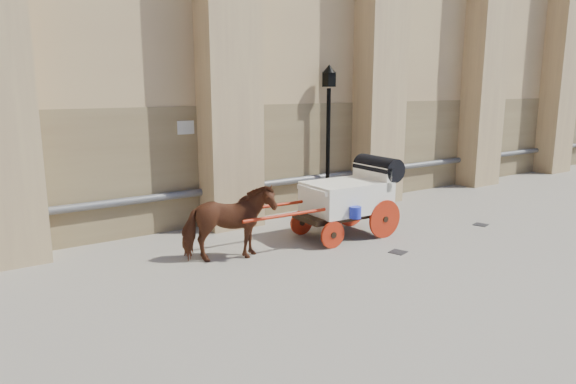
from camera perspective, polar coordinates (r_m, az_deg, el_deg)
ground at (r=10.86m, az=7.70°, el=-7.05°), size 90.00×90.00×0.00m
horse at (r=10.36m, az=-6.61°, el=-3.48°), size 1.99×1.31×1.55m
carriage at (r=12.12m, az=7.06°, el=-0.24°), size 4.22×1.51×1.83m
street_lamp at (r=14.49m, az=4.49°, el=6.48°), size 0.38×0.38×4.05m
drain_grate_near at (r=11.23m, az=12.12°, el=-6.54°), size 0.40×0.40×0.01m
drain_grate_far at (r=13.99m, az=20.62°, el=-3.42°), size 0.39×0.39×0.01m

